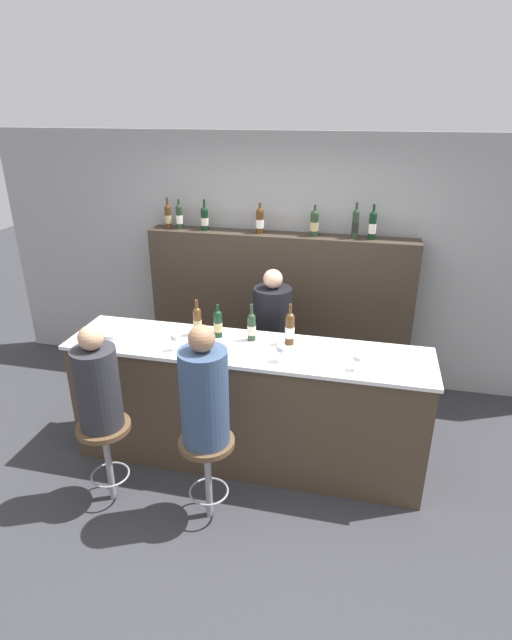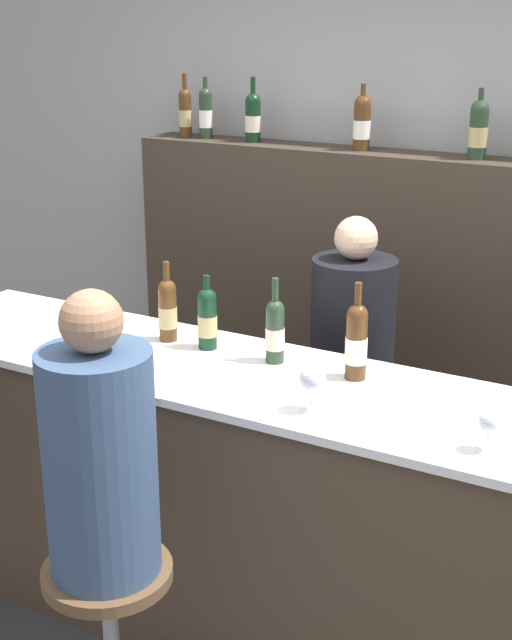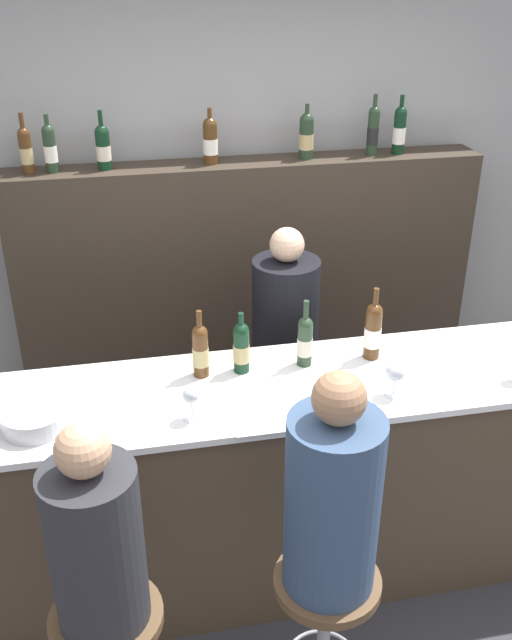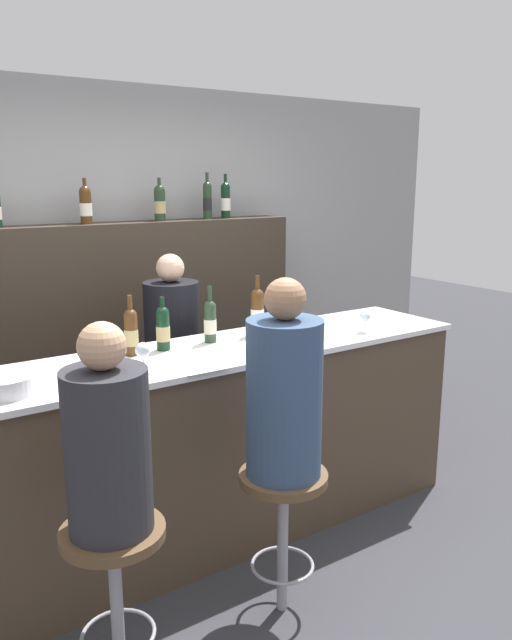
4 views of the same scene
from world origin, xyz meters
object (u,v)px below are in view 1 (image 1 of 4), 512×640
(bar_stool_left, at_px, (106,441))
(wine_glass_0, at_px, (175,338))
(wine_glass_2, at_px, (357,359))
(wine_bottle_backbar_2, at_px, (205,218))
(wine_bottle_counter_2, at_px, (252,326))
(wine_bottle_backbar_6, at_px, (373,225))
(wine_bottle_counter_0, at_px, (197,321))
(guest_seated_right, at_px, (204,393))
(wine_bottle_counter_1, at_px, (218,323))
(wine_bottle_backbar_5, at_px, (355,224))
(wine_glass_1, at_px, (281,349))
(wine_bottle_backbar_1, at_px, (179,216))
(wine_bottle_backbar_4, at_px, (314,223))
(wine_bottle_counter_3, at_px, (290,328))
(wine_bottle_backbar_0, at_px, (168,216))
(wine_bottle_backbar_3, at_px, (260,220))
(guest_seated_left, at_px, (97,384))
(bartender, at_px, (272,352))
(metal_bowl, at_px, (109,335))
(bar_stool_right, at_px, (207,457))

(bar_stool_left, bearing_deg, wine_glass_0, 54.21)
(wine_glass_2, bearing_deg, wine_bottle_backbar_2, 136.27)
(wine_bottle_counter_2, xyz_separation_m, wine_bottle_backbar_6, (0.87, 1.25, 0.59))
(wine_bottle_counter_0, height_order, wine_glass_0, wine_bottle_counter_0)
(guest_seated_right, bearing_deg, wine_bottle_counter_1, 100.74)
(guest_seated_right, bearing_deg, wine_bottle_backbar_6, 64.62)
(wine_bottle_backbar_5, distance_m, wine_glass_1, 1.73)
(wine_bottle_backbar_2, xyz_separation_m, wine_glass_1, (1.09, -1.57, -0.59))
(wine_bottle_counter_0, height_order, wine_bottle_backbar_1, wine_bottle_backbar_1)
(wine_glass_0, bearing_deg, wine_bottle_backbar_1, 108.70)
(wine_bottle_counter_2, bearing_deg, wine_bottle_counter_0, 180.00)
(wine_bottle_backbar_4, bearing_deg, wine_bottle_backbar_2, 180.00)
(wine_bottle_counter_3, height_order, wine_bottle_backbar_0, wine_bottle_backbar_0)
(wine_bottle_backbar_3, relative_size, wine_glass_1, 1.97)
(wine_bottle_counter_3, height_order, wine_glass_2, wine_bottle_counter_3)
(wine_bottle_backbar_4, bearing_deg, wine_bottle_counter_2, -104.42)
(guest_seated_left, xyz_separation_m, bartender, (0.97, 1.41, -0.33))
(bar_stool_left, bearing_deg, guest_seated_right, 0.00)
(metal_bowl, height_order, bartender, bartender)
(wine_bottle_counter_2, distance_m, wine_bottle_backbar_6, 1.64)
(wine_bottle_backbar_0, relative_size, guest_seated_right, 0.36)
(wine_bottle_counter_0, xyz_separation_m, metal_bowl, (-0.67, -0.25, -0.08))
(wine_bottle_backbar_5, relative_size, bartender, 0.23)
(wine_glass_2, height_order, bartender, bartender)
(wine_bottle_backbar_5, distance_m, guest_seated_right, 2.37)
(wine_bottle_backbar_4, height_order, wine_glass_1, wine_bottle_backbar_4)
(wine_bottle_backbar_2, bearing_deg, bartender, -38.71)
(guest_seated_right, bearing_deg, wine_bottle_counter_0, 111.77)
(wine_bottle_backbar_0, height_order, guest_seated_right, wine_bottle_backbar_0)
(wine_bottle_backbar_2, bearing_deg, wine_glass_2, -43.73)
(wine_bottle_backbar_3, relative_size, bar_stool_left, 0.44)
(wine_glass_1, bearing_deg, guest_seated_left, -156.45)
(metal_bowl, bearing_deg, bar_stool_right, -30.30)
(wine_bottle_counter_1, bearing_deg, wine_bottle_backbar_5, 51.63)
(wine_bottle_backbar_4, distance_m, wine_bottle_backbar_5, 0.39)
(wine_bottle_backbar_3, relative_size, metal_bowl, 1.21)
(metal_bowl, bearing_deg, wine_bottle_backbar_5, 39.26)
(metal_bowl, height_order, guest_seated_right, guest_seated_right)
(wine_bottle_backbar_0, distance_m, wine_bottle_backbar_1, 0.12)
(wine_bottle_counter_0, distance_m, wine_glass_2, 1.34)
(wine_bottle_counter_0, relative_size, wine_bottle_counter_2, 0.99)
(wine_bottle_backbar_2, distance_m, wine_glass_2, 2.35)
(wine_glass_2, relative_size, metal_bowl, 0.51)
(wine_bottle_counter_2, bearing_deg, wine_glass_1, -46.49)
(wine_glass_2, relative_size, bartender, 0.08)
(wine_bottle_counter_2, xyz_separation_m, metal_bowl, (-1.13, -0.25, -0.08))
(wine_bottle_backbar_1, bearing_deg, wine_glass_0, -71.30)
(wine_bottle_backbar_2, relative_size, wine_glass_2, 2.44)
(wine_bottle_backbar_3, relative_size, wine_bottle_backbar_4, 1.00)
(wine_bottle_backbar_1, relative_size, bartender, 0.20)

